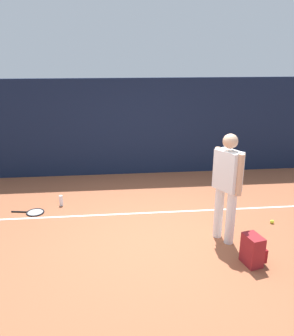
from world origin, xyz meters
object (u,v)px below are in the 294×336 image
object	(u,v)px
water_bottle	(61,200)
tennis_racket	(34,212)
backpack	(253,250)
tennis_player	(227,182)
tennis_ball_near_player	(272,222)

from	to	relation	value
water_bottle	tennis_racket	bearing A→B (deg)	-148.41
backpack	tennis_racket	bearing A→B (deg)	46.80
tennis_player	backpack	bearing A→B (deg)	-13.28
tennis_racket	tennis_ball_near_player	size ratio (longest dim) A/B	9.59
tennis_racket	tennis_ball_near_player	distance (m)	4.25
tennis_player	tennis_ball_near_player	distance (m)	1.44
tennis_player	water_bottle	size ratio (longest dim) A/B	8.47
tennis_player	backpack	size ratio (longest dim) A/B	3.86
tennis_player	backpack	xyz separation A→B (m)	(0.20, -0.68, -0.76)
tennis_racket	water_bottle	distance (m)	0.55
tennis_player	water_bottle	xyz separation A→B (m)	(-2.70, 1.54, -0.87)
tennis_racket	tennis_ball_near_player	bearing A→B (deg)	-1.83
tennis_racket	water_bottle	size ratio (longest dim) A/B	3.15
water_bottle	backpack	bearing A→B (deg)	-37.49
backpack	tennis_player	bearing A→B (deg)	3.20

